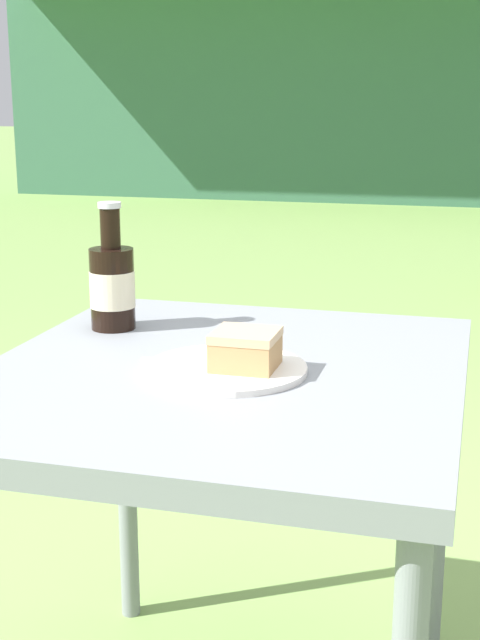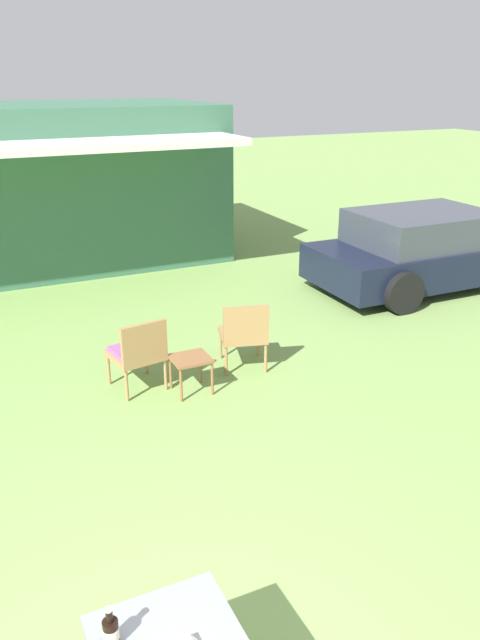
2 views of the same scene
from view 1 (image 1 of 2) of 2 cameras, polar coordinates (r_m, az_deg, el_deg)
name	(u,v)px [view 1 (image 1 of 2)]	position (r m, az deg, el deg)	size (l,w,h in m)	color
cabin_building	(424,70)	(11.23, 11.70, 15.40)	(9.01, 4.77, 2.80)	#38664C
patio_table	(223,412)	(1.39, -1.09, -5.91)	(0.72, 0.82, 0.70)	gray
cake_on_plate	(235,360)	(1.33, -0.35, -2.59)	(0.25, 0.25, 0.07)	white
cola_bottle_near	(112,284)	(1.59, -8.18, 2.29)	(0.08, 0.08, 0.23)	black
fork	(198,364)	(1.37, -2.70, -2.86)	(0.19, 0.01, 0.01)	silver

